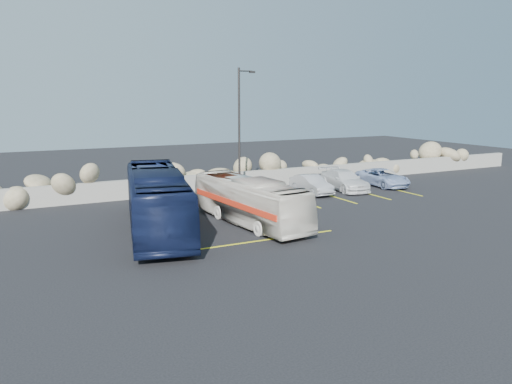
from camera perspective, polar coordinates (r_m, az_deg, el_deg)
name	(u,v)px	position (r m, az deg, el deg)	size (l,w,h in m)	color
ground	(278,240)	(22.33, 2.51, -5.46)	(90.00, 90.00, 0.00)	black
seawall	(189,185)	(32.93, -7.67, 0.84)	(60.00, 0.40, 1.20)	gray
riprap_pile	(183,172)	(33.94, -8.36, 2.32)	(54.00, 2.80, 2.60)	#90815E
parking_lines	(301,206)	(29.26, 5.17, -1.55)	(18.16, 9.36, 0.01)	yellow
lamppost	(240,129)	(31.12, -1.84, 7.21)	(1.14, 0.18, 8.00)	#2A2725
vintage_bus	(249,201)	(24.81, -0.77, -1.02)	(1.95, 8.36, 2.33)	silver
tour_coach	(157,200)	(23.88, -11.26, -0.94)	(2.48, 10.58, 2.95)	#0F1633
car_b	(311,184)	(32.86, 6.35, 0.87)	(1.29, 3.70, 1.22)	#A9A8AD
car_c	(344,180)	(34.51, 10.03, 1.34)	(1.87, 4.61, 1.34)	silver
car_d	(383,178)	(36.60, 14.27, 1.61)	(2.01, 4.36, 1.21)	#90A4CC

